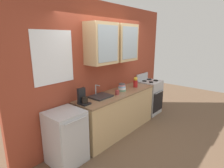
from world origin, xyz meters
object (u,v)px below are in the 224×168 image
Objects in this scene: sink_faucet at (101,96)px; vase at (135,82)px; stove_range at (149,97)px; bowl_stack at (122,87)px; coffee_maker at (83,98)px; cup_near_sink at (117,92)px; dishwasher at (66,137)px.

sink_faucet is 1.67× the size of vase.
bowl_stack is (-1.27, 0.01, 0.53)m from stove_range.
bowl_stack is at bearing -1.43° from coffee_maker.
sink_faucet is at bearing 155.14° from cup_near_sink.
dishwasher is at bearing -179.91° from stove_range.
dishwasher is (-2.83, -0.00, -0.01)m from stove_range.
stove_range is 2.62× the size of sink_faucet.
vase is at bearing -6.36° from bowl_stack.
coffee_maker is (-2.39, 0.04, 0.56)m from stove_range.
bowl_stack is 0.48m from vase.
bowl_stack is 0.63× the size of coffee_maker.
cup_near_sink is 0.42× the size of coffee_maker.
stove_range is at bearing -0.57° from bowl_stack.
dishwasher is (-2.03, 0.04, -0.58)m from vase.
vase is 0.77m from cup_near_sink.
cup_near_sink is at bearing -24.86° from sink_faucet.
bowl_stack is at bearing 173.64° from vase.
sink_faucet reaches higher than dishwasher.
coffee_maker is at bearing 178.57° from bowl_stack.
vase is 2.07× the size of cup_near_sink.
dishwasher is (-1.27, 0.08, -0.51)m from cup_near_sink.
vase is (1.10, -0.11, 0.10)m from sink_faucet.
sink_faucet is 1.05m from dishwasher.
sink_faucet reaches higher than bowl_stack.
stove_range is 0.98m from vase.
cup_near_sink is (-0.29, -0.10, -0.03)m from bowl_stack.
cup_near_sink is at bearing -176.48° from vase.
stove_range is 2.45m from coffee_maker.
bowl_stack is at bearing 18.91° from cup_near_sink.
stove_range is 1.64m from cup_near_sink.
coffee_maker is at bearing 179.02° from stove_range.
bowl_stack is 1.51× the size of cup_near_sink.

